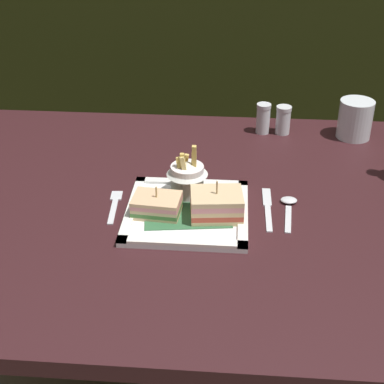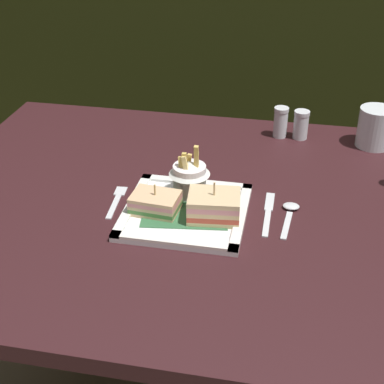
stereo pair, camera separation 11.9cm
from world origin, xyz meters
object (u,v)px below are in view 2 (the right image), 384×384
fries_cup (189,175)px  pepper_shaker (301,126)px  spoon (290,211)px  dining_table (198,245)px  salt_shaker (280,124)px  water_glass (375,130)px  sandwich_half_right (214,206)px  knife (268,212)px  square_plate (186,212)px  fork (117,200)px  sandwich_half_left (155,203)px

fries_cup → pepper_shaker: size_ratio=1.57×
fries_cup → spoon: 0.22m
dining_table → salt_shaker: (0.15, 0.37, 0.15)m
water_glass → spoon: 0.41m
spoon → pepper_shaker: bearing=88.9°
salt_shaker → pepper_shaker: 0.05m
water_glass → fries_cup: bearing=-139.8°
water_glass → salt_shaker: 0.24m
spoon → salt_shaker: size_ratio=1.64×
sandwich_half_right → knife: size_ratio=0.66×
water_glass → square_plate: bearing=-134.5°
spoon → fork: bearing=-176.6°
square_plate → dining_table: bearing=72.9°
sandwich_half_right → sandwich_half_left: bearing=180.0°
pepper_shaker → knife: bearing=-97.7°
fork → pepper_shaker: 0.54m
dining_table → knife: knife is taller
sandwich_half_right → knife: sandwich_half_right is taller
sandwich_half_right → fries_cup: fries_cup is taller
sandwich_half_right → square_plate: bearing=167.0°
spoon → fries_cup: bearing=175.2°
fork → pepper_shaker: (0.37, 0.39, 0.03)m
sandwich_half_left → fries_cup: bearing=55.1°
water_glass → knife: water_glass is taller
fries_cup → water_glass: size_ratio=1.18×
fries_cup → salt_shaker: (0.17, 0.35, -0.02)m
knife → dining_table: bearing=175.9°
square_plate → fork: (-0.16, 0.03, -0.01)m
water_glass → spoon: size_ratio=0.76×
sandwich_half_left → water_glass: size_ratio=1.00×
square_plate → pepper_shaker: (0.22, 0.42, 0.03)m
sandwich_half_left → knife: (0.23, 0.06, -0.03)m
fork → pepper_shaker: bearing=46.4°
dining_table → square_plate: size_ratio=4.90×
sandwich_half_left → fries_cup: size_ratio=0.85×
knife → salt_shaker: (-0.00, 0.38, 0.03)m
sandwich_half_left → fries_cup: (0.06, 0.08, 0.03)m
square_plate → water_glass: (0.40, 0.41, 0.04)m
sandwich_half_right → water_glass: 0.54m
fries_cup → sandwich_half_left: bearing=-124.9°
dining_table → salt_shaker: size_ratio=15.15×
sandwich_half_left → fork: bearing=157.9°
square_plate → spoon: bearing=12.6°
dining_table → spoon: 0.23m
square_plate → pepper_shaker: size_ratio=3.30×
pepper_shaker → sandwich_half_left: bearing=-122.8°
sandwich_half_left → spoon: sandwich_half_left is taller
sandwich_half_right → fork: bearing=169.8°
fries_cup → fork: 0.17m
fork → knife: same height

